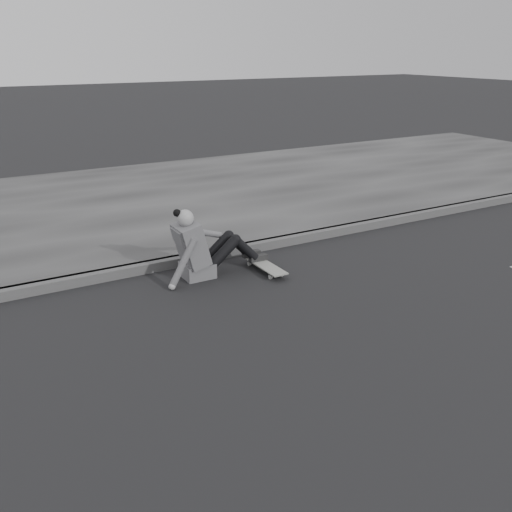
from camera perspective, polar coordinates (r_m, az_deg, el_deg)
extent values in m
plane|color=black|center=(5.09, -0.44, -10.91)|extent=(80.00, 80.00, 0.00)
cube|color=#464646|center=(7.20, -10.63, -1.04)|extent=(24.00, 0.16, 0.12)
cube|color=#353535|center=(9.97, -16.57, 4.47)|extent=(24.00, 6.00, 0.12)
cylinder|color=#9C9C97|center=(6.85, 1.45, -2.12)|extent=(0.03, 0.05, 0.05)
cylinder|color=#9C9C97|center=(6.92, 2.52, -1.88)|extent=(0.03, 0.05, 0.05)
cylinder|color=#9C9C97|center=(7.26, -0.68, -0.76)|extent=(0.03, 0.05, 0.05)
cylinder|color=#9C9C97|center=(7.33, 0.34, -0.55)|extent=(0.03, 0.05, 0.05)
cube|color=#313134|center=(6.87, 1.99, -1.78)|extent=(0.16, 0.04, 0.03)
cube|color=#313134|center=(7.29, -0.17, -0.45)|extent=(0.16, 0.04, 0.03)
cube|color=gray|center=(7.07, 0.88, -0.91)|extent=(0.20, 0.78, 0.02)
cube|color=#555558|center=(6.93, -5.88, -1.37)|extent=(0.36, 0.34, 0.18)
cube|color=#555558|center=(6.79, -6.52, 1.19)|extent=(0.37, 0.40, 0.57)
cube|color=#555558|center=(6.70, -7.57, 1.97)|extent=(0.14, 0.30, 0.20)
cylinder|color=#979797|center=(6.69, -6.99, 3.06)|extent=(0.09, 0.09, 0.08)
sphere|color=#979797|center=(6.66, -7.10, 3.79)|extent=(0.20, 0.20, 0.20)
sphere|color=black|center=(6.63, -7.91, 4.29)|extent=(0.09, 0.09, 0.09)
cylinder|color=black|center=(6.91, -3.25, 0.37)|extent=(0.43, 0.13, 0.39)
cylinder|color=black|center=(7.06, -3.91, 0.80)|extent=(0.43, 0.13, 0.39)
cylinder|color=black|center=(7.04, -1.07, 0.75)|extent=(0.35, 0.11, 0.36)
cylinder|color=black|center=(7.19, -1.76, 1.16)|extent=(0.35, 0.11, 0.36)
sphere|color=black|center=(6.94, -2.05, 1.65)|extent=(0.13, 0.13, 0.13)
sphere|color=black|center=(7.09, -2.74, 2.05)|extent=(0.13, 0.13, 0.13)
cube|color=#242424|center=(7.18, 0.23, -0.19)|extent=(0.24, 0.08, 0.07)
cube|color=#242424|center=(7.33, -0.48, 0.24)|extent=(0.24, 0.08, 0.07)
cylinder|color=#555558|center=(6.58, -7.32, -0.77)|extent=(0.38, 0.08, 0.58)
sphere|color=#979797|center=(6.61, -8.39, -3.05)|extent=(0.08, 0.08, 0.08)
cylinder|color=#555558|center=(7.00, -5.27, 2.35)|extent=(0.48, 0.08, 0.21)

